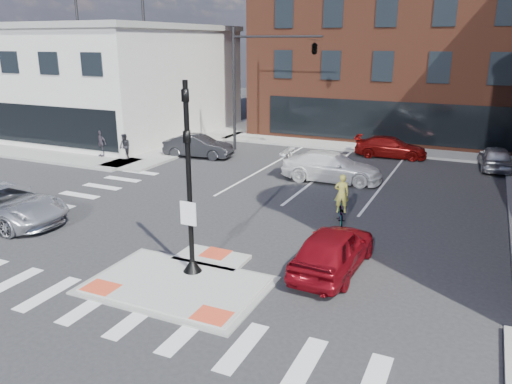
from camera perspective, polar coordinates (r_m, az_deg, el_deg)
The scene contains 19 objects.
ground at distance 16.01m, azimuth -8.00°, elevation -9.87°, with size 120.00×120.00×0.00m, color #28282B.
refuge_island at distance 15.80m, azimuth -8.52°, elevation -10.08°, with size 5.40×4.65×0.13m.
sidewalk_nw at distance 37.41m, azimuth -17.18°, elevation 5.25°, with size 23.50×20.50×0.15m.
sidewalk_n at distance 35.00m, azimuth 16.23°, elevation 4.56°, with size 26.00×3.00×0.15m, color gray.
building_nw at distance 43.82m, azimuth -18.76°, elevation 12.22°, with size 20.40×16.40×14.40m.
building_n at distance 44.19m, azimuth 19.25°, elevation 16.87°, with size 24.40×18.40×15.50m.
building_far_left at distance 65.06m, azimuth 14.70°, elevation 14.50°, with size 10.00×12.00×10.00m, color slate.
building_far_right at distance 65.94m, azimuth 26.60°, elevation 14.21°, with size 12.00×12.00×12.00m, color brown.
signal_pole at distance 15.41m, azimuth -7.57°, elevation -1.43°, with size 0.60×0.60×5.98m.
mast_arm_signal at distance 32.03m, azimuth 4.08°, elevation 15.18°, with size 6.10×2.24×8.00m.
silver_suv at distance 22.77m, azimuth -26.85°, elevation -1.25°, with size 2.59×5.62×1.56m, color silver.
red_sedan at distance 16.30m, azimuth 8.82°, elevation -6.45°, with size 1.79×4.46×1.52m, color maroon.
white_pickup at distance 26.69m, azimuth 8.63°, elevation 2.86°, with size 2.15×5.28×1.53m, color white.
bg_car_dark at distance 32.07m, azimuth -6.61°, elevation 5.22°, with size 1.52×4.37×1.44m, color black.
bg_car_silver at distance 31.92m, azimuth 25.69°, elevation 3.55°, with size 1.64×4.08×1.39m, color #BBBCC3.
bg_car_red at distance 33.04m, azimuth 15.13°, elevation 4.97°, with size 1.82×4.48×1.30m, color maroon.
cyclist at distance 20.60m, azimuth 9.69°, elevation -1.66°, with size 1.04×1.69×2.06m.
pedestrian_a at distance 31.75m, azimuth -14.76°, elevation 5.05°, with size 0.76×0.59×1.57m, color black.
pedestrian_b at distance 32.93m, azimuth -17.28°, elevation 5.34°, with size 0.97×0.40×1.66m, color #38313C.
Camera 1 is at (7.92, -11.92, 7.18)m, focal length 35.00 mm.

